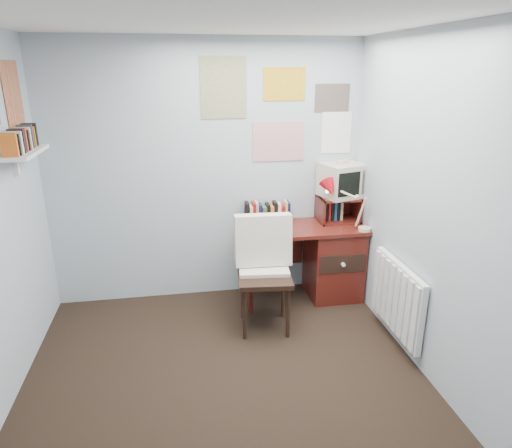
% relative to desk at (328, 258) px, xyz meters
% --- Properties ---
extents(ground, '(3.50, 3.50, 0.00)m').
position_rel_desk_xyz_m(ground, '(-1.17, -1.48, -0.41)').
color(ground, black).
rests_on(ground, ground).
extents(back_wall, '(3.00, 0.02, 2.50)m').
position_rel_desk_xyz_m(back_wall, '(-1.17, 0.27, 0.84)').
color(back_wall, '#A1AFB8').
rests_on(back_wall, ground).
extents(right_wall, '(0.02, 3.50, 2.50)m').
position_rel_desk_xyz_m(right_wall, '(0.33, -1.48, 0.84)').
color(right_wall, '#A1AFB8').
rests_on(right_wall, ground).
extents(ceiling, '(3.00, 3.50, 0.02)m').
position_rel_desk_xyz_m(ceiling, '(-1.17, -1.48, 2.09)').
color(ceiling, white).
rests_on(ceiling, back_wall).
extents(desk, '(1.20, 0.55, 0.76)m').
position_rel_desk_xyz_m(desk, '(0.00, 0.00, 0.00)').
color(desk, '#521812').
rests_on(desk, ground).
extents(desk_chair, '(0.55, 0.53, 0.98)m').
position_rel_desk_xyz_m(desk_chair, '(-0.75, -0.51, 0.09)').
color(desk_chair, black).
rests_on(desk_chair, ground).
extents(desk_lamp, '(0.36, 0.33, 0.43)m').
position_rel_desk_xyz_m(desk_lamp, '(0.27, -0.22, 0.57)').
color(desk_lamp, red).
rests_on(desk_lamp, desk).
extents(tv_riser, '(0.40, 0.30, 0.25)m').
position_rel_desk_xyz_m(tv_riser, '(0.12, 0.11, 0.48)').
color(tv_riser, '#521812').
rests_on(tv_riser, desk).
extents(crt_tv, '(0.46, 0.44, 0.36)m').
position_rel_desk_xyz_m(crt_tv, '(0.15, 0.13, 0.78)').
color(crt_tv, beige).
rests_on(crt_tv, tv_riser).
extents(book_row, '(0.60, 0.14, 0.22)m').
position_rel_desk_xyz_m(book_row, '(-0.51, 0.18, 0.46)').
color(book_row, '#521812').
rests_on(book_row, desk).
extents(radiator, '(0.09, 0.80, 0.60)m').
position_rel_desk_xyz_m(radiator, '(0.29, -0.93, 0.01)').
color(radiator, white).
rests_on(radiator, right_wall).
extents(wall_shelf, '(0.20, 0.62, 0.24)m').
position_rel_desk_xyz_m(wall_shelf, '(-2.57, -0.38, 1.21)').
color(wall_shelf, white).
rests_on(wall_shelf, left_wall).
extents(posters_back, '(1.20, 0.01, 0.90)m').
position_rel_desk_xyz_m(posters_back, '(-0.47, 0.26, 1.44)').
color(posters_back, white).
rests_on(posters_back, back_wall).
extents(posters_left, '(0.01, 0.70, 0.60)m').
position_rel_desk_xyz_m(posters_left, '(-2.67, -0.38, 1.59)').
color(posters_left, white).
rests_on(posters_left, left_wall).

